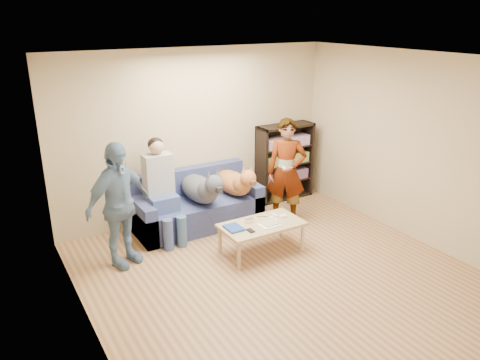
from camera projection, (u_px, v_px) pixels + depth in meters
ground at (291, 284)px, 5.60m from camera, size 5.00×5.00×0.00m
ceiling at (300, 61)px, 4.72m from camera, size 5.00×5.00×0.00m
wall_back at (197, 134)px, 7.18m from camera, size 4.50×0.00×4.50m
wall_left at (88, 226)px, 4.08m from camera, size 0.00×5.00×5.00m
wall_right at (431, 152)px, 6.24m from camera, size 0.00×5.00×5.00m
blanket at (239, 189)px, 7.21m from camera, size 0.39×0.33×0.14m
person_standing_right at (286, 172)px, 7.02m from camera, size 0.70×0.67×1.61m
person_standing_left at (118, 205)px, 5.79m from camera, size 1.03×0.74×1.62m
held_controller at (284, 168)px, 6.71m from camera, size 0.07×0.12×0.03m
notebook_blue at (234, 228)px, 6.05m from camera, size 0.20×0.26×0.03m
papers at (269, 225)px, 6.15m from camera, size 0.26×0.20×0.02m
magazine at (270, 223)px, 6.17m from camera, size 0.22×0.17×0.01m
camera_silver at (249, 220)px, 6.24m from camera, size 0.11×0.06×0.05m
controller_a at (275, 215)px, 6.42m from camera, size 0.04×0.13×0.03m
controller_b at (283, 216)px, 6.39m from camera, size 0.09×0.06×0.03m
headphone_cup_a at (275, 220)px, 6.28m from camera, size 0.07×0.07×0.02m
headphone_cup_b at (272, 218)px, 6.35m from camera, size 0.07×0.07×0.02m
pen_orange at (267, 228)px, 6.07m from camera, size 0.13×0.06×0.01m
pen_black at (262, 217)px, 6.41m from camera, size 0.13×0.08×0.01m
wallet at (251, 231)px, 5.99m from camera, size 0.07×0.12×0.02m
sofa at (196, 207)px, 7.08m from camera, size 1.90×0.85×0.82m
person_seated at (161, 186)px, 6.54m from camera, size 0.40×0.73×1.47m
dog_gray at (202, 188)px, 6.82m from camera, size 0.42×1.25×0.61m
dog_tan at (236, 182)px, 7.12m from camera, size 0.39×1.15×0.56m
coffee_table at (262, 227)px, 6.22m from camera, size 1.10×0.60×0.42m
bookshelf at (284, 160)px, 8.00m from camera, size 1.00×0.34×1.30m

